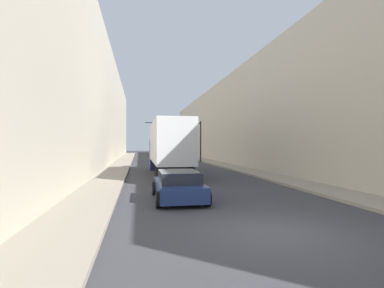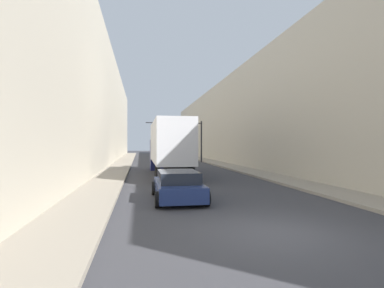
# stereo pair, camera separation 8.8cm
# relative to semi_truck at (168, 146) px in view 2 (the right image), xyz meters

# --- Properties ---
(ground_plane) EXTENTS (200.00, 200.00, 0.00)m
(ground_plane) POSITION_rel_semi_truck_xyz_m (1.47, -15.86, -2.32)
(ground_plane) COLOR #38383D
(sidewalk_right) EXTENTS (2.23, 80.00, 0.15)m
(sidewalk_right) POSITION_rel_semi_truck_xyz_m (7.22, 14.14, -2.24)
(sidewalk_right) COLOR gray
(sidewalk_right) RESTS_ON ground
(sidewalk_left) EXTENTS (2.23, 80.00, 0.15)m
(sidewalk_left) POSITION_rel_semi_truck_xyz_m (-4.29, 14.14, -2.24)
(sidewalk_left) COLOR gray
(sidewalk_left) RESTS_ON ground
(building_right) EXTENTS (6.00, 80.00, 10.80)m
(building_right) POSITION_rel_semi_truck_xyz_m (11.33, 14.14, 3.08)
(building_right) COLOR #BCB29E
(building_right) RESTS_ON ground
(building_left) EXTENTS (6.00, 80.00, 13.62)m
(building_left) POSITION_rel_semi_truck_xyz_m (-8.40, 14.14, 4.50)
(building_left) COLOR #BCB29E
(building_left) RESTS_ON ground
(semi_truck) EXTENTS (2.47, 12.49, 4.11)m
(semi_truck) POSITION_rel_semi_truck_xyz_m (0.00, 0.00, 0.00)
(semi_truck) COLOR silver
(semi_truck) RESTS_ON ground
(sedan_car) EXTENTS (2.14, 4.32, 1.28)m
(sedan_car) POSITION_rel_semi_truck_xyz_m (-0.55, -10.55, -1.69)
(sedan_car) COLOR navy
(sedan_car) RESTS_ON ground
(traffic_signal_gantry) EXTENTS (7.52, 0.35, 5.54)m
(traffic_signal_gantry) POSITION_rel_semi_truck_xyz_m (3.77, 15.89, 1.72)
(traffic_signal_gantry) COLOR black
(traffic_signal_gantry) RESTS_ON ground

